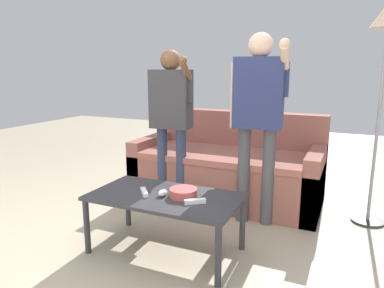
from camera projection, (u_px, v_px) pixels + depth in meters
ground_plane at (159, 252)px, 2.67m from camera, size 12.00×12.00×0.00m
couch at (228, 169)px, 3.75m from camera, size 1.89×0.91×0.89m
coffee_table at (165, 202)px, 2.61m from camera, size 1.09×0.59×0.44m
snack_bowl at (183, 193)px, 2.57m from camera, size 0.20×0.20×0.06m
game_remote_nunchuk at (163, 193)px, 2.58m from camera, size 0.06×0.09×0.05m
player_right at (258, 107)px, 2.99m from camera, size 0.50×0.33×1.63m
player_left at (171, 111)px, 3.36m from camera, size 0.46×0.31×1.52m
game_remote_wand_near at (144, 192)px, 2.63m from camera, size 0.13×0.14×0.03m
game_remote_wand_far at (195, 201)px, 2.44m from camera, size 0.14×0.12×0.03m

